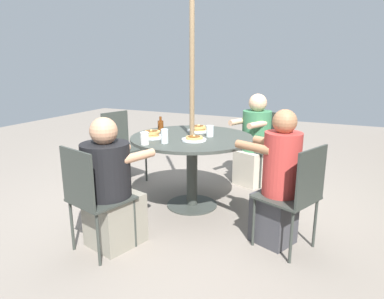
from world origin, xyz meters
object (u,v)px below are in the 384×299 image
(drinking_glass_a, at_px, (165,136))
(drinking_glass_b, at_px, (210,131))
(patio_table, at_px, (192,149))
(syrup_bottle, at_px, (161,125))
(diner_north, at_px, (111,190))
(diner_east, at_px, (278,183))
(patio_chair_east, at_px, (296,192))
(patio_chair_west, at_px, (121,142))
(coffee_cup, at_px, (145,138))
(pancake_plate_b, at_px, (198,129))
(patio_chair_north, at_px, (92,194))
(patio_chair_south, at_px, (263,142))
(pancake_plate_c, at_px, (194,139))
(pancake_plate_a, at_px, (152,135))
(diner_south, at_px, (255,144))

(drinking_glass_a, height_order, drinking_glass_b, drinking_glass_a)
(patio_table, xyz_separation_m, syrup_bottle, (-0.14, -0.45, 0.19))
(drinking_glass_a, bearing_deg, diner_north, -13.99)
(diner_east, bearing_deg, patio_chair_east, -90.00)
(patio_chair_east, relative_size, diner_east, 0.77)
(drinking_glass_b, bearing_deg, syrup_bottle, -96.02)
(patio_chair_west, relative_size, coffee_cup, 7.67)
(pancake_plate_b, relative_size, coffee_cup, 2.08)
(patio_chair_north, relative_size, patio_chair_south, 1.00)
(pancake_plate_c, distance_m, syrup_bottle, 0.62)
(patio_chair_north, xyz_separation_m, syrup_bottle, (-1.32, -0.14, 0.32))
(pancake_plate_a, height_order, pancake_plate_b, pancake_plate_a)
(coffee_cup, bearing_deg, syrup_bottle, -162.75)
(pancake_plate_c, xyz_separation_m, syrup_bottle, (-0.30, -0.55, 0.04))
(patio_chair_east, height_order, drinking_glass_a, drinking_glass_a)
(pancake_plate_c, bearing_deg, diner_north, -23.20)
(diner_south, bearing_deg, syrup_bottle, 66.93)
(diner_north, bearing_deg, coffee_cup, 102.76)
(syrup_bottle, bearing_deg, patio_chair_south, 136.63)
(patio_chair_north, xyz_separation_m, patio_chair_west, (-1.55, -0.85, 0.00))
(patio_chair_north, distance_m, diner_north, 0.18)
(patio_chair_north, height_order, diner_east, diner_east)
(pancake_plate_a, bearing_deg, diner_north, 5.30)
(coffee_cup, bearing_deg, pancake_plate_c, 134.71)
(pancake_plate_b, distance_m, drinking_glass_a, 0.65)
(patio_chair_south, height_order, drinking_glass_a, drinking_glass_a)
(pancake_plate_a, relative_size, pancake_plate_c, 1.00)
(patio_chair_south, distance_m, syrup_bottle, 1.39)
(patio_chair_west, distance_m, pancake_plate_c, 1.40)
(diner_south, distance_m, drinking_glass_b, 0.97)
(patio_table, distance_m, diner_north, 1.06)
(diner_north, distance_m, patio_chair_west, 1.65)
(patio_table, relative_size, diner_north, 1.15)
(diner_north, bearing_deg, drinking_glass_a, 90.88)
(patio_table, bearing_deg, pancake_plate_b, -169.53)
(diner_south, height_order, drinking_glass_b, diner_south)
(patio_chair_north, distance_m, pancake_plate_a, 1.00)
(patio_chair_south, bearing_deg, coffee_cup, 88.97)
(drinking_glass_b, bearing_deg, patio_table, -65.92)
(patio_chair_north, height_order, patio_chair_south, same)
(syrup_bottle, height_order, coffee_cup, syrup_bottle)
(patio_chair_north, height_order, pancake_plate_a, patio_chair_north)
(patio_chair_north, bearing_deg, pancake_plate_b, 94.49)
(patio_chair_east, bearing_deg, drinking_glass_a, 108.31)
(syrup_bottle, bearing_deg, patio_table, 72.74)
(diner_north, relative_size, patio_chair_south, 1.23)
(diner_north, distance_m, drinking_glass_b, 1.22)
(drinking_glass_b, bearing_deg, diner_east, 58.77)
(patio_chair_east, xyz_separation_m, patio_chair_west, (-0.85, -2.29, 0.00))
(diner_south, distance_m, pancake_plate_b, 0.88)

